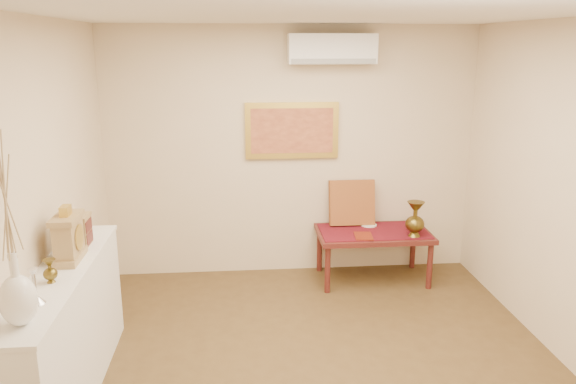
{
  "coord_description": "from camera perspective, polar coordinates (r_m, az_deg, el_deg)",
  "views": [
    {
      "loc": [
        -0.57,
        -3.72,
        2.5
      ],
      "look_at": [
        -0.14,
        1.15,
        1.2
      ],
      "focal_mm": 35.0,
      "sensor_mm": 36.0,
      "label": 1
    }
  ],
  "objects": [
    {
      "name": "mantel_clock",
      "position": [
        4.33,
        -21.4,
        -4.32
      ],
      "size": [
        0.17,
        0.36,
        0.41
      ],
      "color": "#A68755",
      "rests_on": "display_ledge"
    },
    {
      "name": "brass_urn_tall",
      "position": [
        5.95,
        12.81,
        -2.32
      ],
      "size": [
        0.2,
        0.2,
        0.45
      ],
      "primitive_type": null,
      "color": "brown",
      "rests_on": "table_cloth"
    },
    {
      "name": "ceiling",
      "position": [
        3.77,
        3.81,
        17.84
      ],
      "size": [
        4.5,
        4.5,
        0.0
      ],
      "primitive_type": "plane",
      "rotation": [
        3.14,
        0.0,
        0.0
      ],
      "color": "silver",
      "rests_on": "ground"
    },
    {
      "name": "display_ledge",
      "position": [
        4.41,
        -21.58,
        -13.39
      ],
      "size": [
        0.37,
        2.02,
        0.98
      ],
      "color": "white",
      "rests_on": "floor"
    },
    {
      "name": "low_table",
      "position": [
        6.12,
        8.66,
        -4.57
      ],
      "size": [
        1.2,
        0.7,
        0.55
      ],
      "color": "#541D19",
      "rests_on": "floor"
    },
    {
      "name": "candlestick",
      "position": [
        3.74,
        -24.34,
        -8.7
      ],
      "size": [
        0.11,
        0.11,
        0.22
      ],
      "primitive_type": null,
      "color": "silver",
      "rests_on": "display_ledge"
    },
    {
      "name": "painting",
      "position": [
        6.04,
        0.4,
        6.26
      ],
      "size": [
        1.0,
        0.06,
        0.6
      ],
      "color": "gold",
      "rests_on": "wall_back"
    },
    {
      "name": "plate",
      "position": [
        6.26,
        8.21,
        -3.33
      ],
      "size": [
        0.17,
        0.17,
        0.01
      ],
      "primitive_type": "cylinder",
      "color": "white",
      "rests_on": "table_cloth"
    },
    {
      "name": "table_cloth",
      "position": [
        6.1,
        8.69,
        -3.95
      ],
      "size": [
        1.14,
        0.59,
        0.01
      ],
      "primitive_type": "cube",
      "color": "maroon",
      "rests_on": "low_table"
    },
    {
      "name": "cushion",
      "position": [
        6.22,
        6.5,
        -1.07
      ],
      "size": [
        0.5,
        0.2,
        0.51
      ],
      "primitive_type": "cube",
      "rotation": [
        -0.21,
        0.0,
        0.0
      ],
      "color": "maroon",
      "rests_on": "table_cloth"
    },
    {
      "name": "ac_unit",
      "position": [
        5.92,
        4.5,
        14.29
      ],
      "size": [
        0.9,
        0.25,
        0.3
      ],
      "color": "white",
      "rests_on": "wall_back"
    },
    {
      "name": "brass_urn_small",
      "position": [
        4.01,
        -23.06,
        -7.08
      ],
      "size": [
        0.09,
        0.09,
        0.21
      ],
      "primitive_type": null,
      "color": "brown",
      "rests_on": "display_ledge"
    },
    {
      "name": "wall_back",
      "position": [
        6.11,
        0.37,
        3.98
      ],
      "size": [
        4.0,
        0.02,
        2.7
      ],
      "primitive_type": "cube",
      "color": "beige",
      "rests_on": "ground"
    },
    {
      "name": "white_vase",
      "position": [
        3.35,
        -26.44,
        -3.78
      ],
      "size": [
        0.2,
        0.2,
        1.08
      ],
      "primitive_type": null,
      "color": "white",
      "rests_on": "display_ledge"
    },
    {
      "name": "wooden_chest",
      "position": [
        4.64,
        -20.45,
        -3.65
      ],
      "size": [
        0.16,
        0.21,
        0.24
      ],
      "color": "#A68755",
      "rests_on": "display_ledge"
    },
    {
      "name": "menu",
      "position": [
        5.9,
        7.68,
        -4.45
      ],
      "size": [
        0.2,
        0.27,
        0.01
      ],
      "primitive_type": "cube",
      "rotation": [
        0.0,
        0.0,
        -0.09
      ],
      "color": "maroon",
      "rests_on": "table_cloth"
    },
    {
      "name": "floor",
      "position": [
        4.52,
        3.2,
        -18.77
      ],
      "size": [
        4.5,
        4.5,
        0.0
      ],
      "primitive_type": "plane",
      "color": "brown",
      "rests_on": "ground"
    },
    {
      "name": "wall_left",
      "position": [
        4.15,
        -25.02,
        -2.7
      ],
      "size": [
        0.02,
        4.5,
        2.7
      ],
      "primitive_type": "cube",
      "color": "beige",
      "rests_on": "ground"
    }
  ]
}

